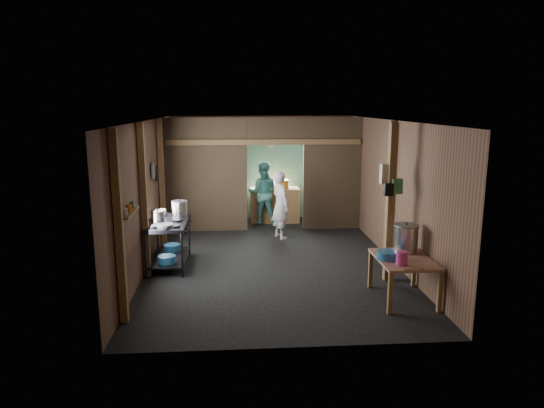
{
  "coord_description": "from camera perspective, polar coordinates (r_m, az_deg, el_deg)",
  "views": [
    {
      "loc": [
        -0.64,
        -8.91,
        2.89
      ],
      "look_at": [
        0.0,
        -0.2,
        1.1
      ],
      "focal_mm": 32.29,
      "sensor_mm": 36.0,
      "label": 1
    }
  ],
  "objects": [
    {
      "name": "wall_left",
      "position": [
        9.19,
        -14.23,
        1.26
      ],
      "size": [
        0.0,
        7.0,
        2.6
      ],
      "primitive_type": "cube",
      "color": "brown",
      "rests_on": "ground"
    },
    {
      "name": "wash_basin",
      "position": [
        7.45,
        13.3,
        -5.82
      ],
      "size": [
        0.4,
        0.4,
        0.12
      ],
      "primitive_type": "cylinder",
      "rotation": [
        0.0,
        0.0,
        -0.3
      ],
      "color": "#256A9C",
      "rests_on": "prep_table"
    },
    {
      "name": "post_left_c",
      "position": [
        10.35,
        -12.72,
        2.46
      ],
      "size": [
        0.1,
        0.12,
        2.6
      ],
      "primitive_type": "cube",
      "color": "#A17443",
      "rests_on": "floor"
    },
    {
      "name": "stock_pot",
      "position": [
        7.84,
        15.34,
        -3.92
      ],
      "size": [
        0.5,
        0.5,
        0.45
      ],
      "primitive_type": null,
      "rotation": [
        0.0,
        0.0,
        -0.4
      ],
      "color": "silver",
      "rests_on": "prep_table"
    },
    {
      "name": "cook",
      "position": [
        10.6,
        0.98,
        -0.11
      ],
      "size": [
        0.54,
        0.64,
        1.48
      ],
      "primitive_type": "imported",
      "rotation": [
        0.0,
        0.0,
        1.99
      ],
      "color": "white",
      "rests_on": "floor"
    },
    {
      "name": "turquoise_panel",
      "position": [
        12.47,
        -1.24,
        4.03
      ],
      "size": [
        4.4,
        0.06,
        2.5
      ],
      "primitive_type": "cube",
      "color": "#6BC3BA",
      "rests_on": "wall_back"
    },
    {
      "name": "partition_right",
      "position": [
        11.44,
        7.01,
        3.51
      ],
      "size": [
        1.35,
        0.1,
        2.6
      ],
      "primitive_type": "cube",
      "color": "brown",
      "rests_on": "floor"
    },
    {
      "name": "wall_right",
      "position": [
        9.5,
        13.57,
        1.62
      ],
      "size": [
        0.0,
        7.0,
        2.6
      ],
      "primitive_type": "cube",
      "color": "brown",
      "rests_on": "ground"
    },
    {
      "name": "red_cup",
      "position": [
        12.04,
        -0.77,
        2.17
      ],
      "size": [
        0.12,
        0.12,
        0.14
      ],
      "primitive_type": "cylinder",
      "color": "#C5354B",
      "rests_on": "back_counter"
    },
    {
      "name": "blue_tub_front",
      "position": [
        8.8,
        -12.18,
        -6.32
      ],
      "size": [
        0.31,
        0.31,
        0.13
      ],
      "primitive_type": "cylinder",
      "color": "#256A9C",
      "rests_on": "gas_range"
    },
    {
      "name": "stove_pot_large",
      "position": [
        9.31,
        -10.71,
        -0.55
      ],
      "size": [
        0.31,
        0.31,
        0.3
      ],
      "primitive_type": null,
      "rotation": [
        0.0,
        0.0,
        -0.04
      ],
      "color": "silver",
      "rests_on": "gas_range"
    },
    {
      "name": "wall_shelf",
      "position": [
        7.13,
        -16.32,
        -0.95
      ],
      "size": [
        0.14,
        0.8,
        0.03
      ],
      "primitive_type": "cube",
      "color": "#A17443",
      "rests_on": "wall_left"
    },
    {
      "name": "post_free",
      "position": [
        8.16,
        13.65,
        0.02
      ],
      "size": [
        0.12,
        0.12,
        2.6
      ],
      "primitive_type": "cube",
      "color": "#A17443",
      "rests_on": "floor"
    },
    {
      "name": "bag_green",
      "position": [
        8.08,
        14.35,
        2.03
      ],
      "size": [
        0.16,
        0.12,
        0.24
      ],
      "primitive_type": "cube",
      "color": "#348144",
      "rests_on": "post_free"
    },
    {
      "name": "post_right",
      "position": [
        9.29,
        13.53,
        1.41
      ],
      "size": [
        0.1,
        0.12,
        2.6
      ],
      "primitive_type": "cube",
      "color": "#A17443",
      "rests_on": "floor"
    },
    {
      "name": "jar_green",
      "position": [
        7.33,
        -16.0,
        -0.09
      ],
      "size": [
        0.06,
        0.06,
        0.1
      ],
      "primitive_type": "cylinder",
      "color": "#348144",
      "rests_on": "wall_shelf"
    },
    {
      "name": "partition_header",
      "position": [
        11.16,
        0.38,
        8.55
      ],
      "size": [
        1.3,
        0.1,
        0.6
      ],
      "primitive_type": "cube",
      "color": "brown",
      "rests_on": "wall_back"
    },
    {
      "name": "gas_range",
      "position": [
        9.06,
        -11.94,
        -4.52
      ],
      "size": [
        0.73,
        1.41,
        0.83
      ],
      "primitive_type": null,
      "color": "black",
      "rests_on": "floor"
    },
    {
      "name": "worker_back",
      "position": [
        11.85,
        -1.08,
        1.27
      ],
      "size": [
        0.81,
        0.67,
        1.54
      ],
      "primitive_type": "imported",
      "rotation": [
        0.0,
        0.0,
        3.02
      ],
      "color": "teal",
      "rests_on": "floor"
    },
    {
      "name": "blue_tub_back",
      "position": [
        9.48,
        -11.59,
        -5.0
      ],
      "size": [
        0.3,
        0.3,
        0.12
      ],
      "primitive_type": "cylinder",
      "color": "#256A9C",
      "rests_on": "gas_range"
    },
    {
      "name": "cross_beam",
      "position": [
        11.11,
        -0.9,
        7.25
      ],
      "size": [
        4.4,
        0.12,
        0.12
      ],
      "primitive_type": "cube",
      "color": "#A17443",
      "rests_on": "wall_left"
    },
    {
      "name": "pan_lid_small",
      "position": [
        9.93,
        -13.29,
        3.51
      ],
      "size": [
        0.03,
        0.3,
        0.3
      ],
      "primitive_type": "cylinder",
      "rotation": [
        0.0,
        1.57,
        0.0
      ],
      "color": "black",
      "rests_on": "wall_left"
    },
    {
      "name": "stove_pot_med",
      "position": [
        8.92,
        -13.19,
        -1.46
      ],
      "size": [
        0.31,
        0.31,
        0.22
      ],
      "primitive_type": null,
      "rotation": [
        0.0,
        0.0,
        -0.28
      ],
      "color": "silver",
      "rests_on": "gas_range"
    },
    {
      "name": "jar_white",
      "position": [
        6.88,
        -16.78,
        -0.88
      ],
      "size": [
        0.07,
        0.07,
        0.1
      ],
      "primitive_type": "cylinder",
      "color": "beige",
      "rests_on": "wall_shelf"
    },
    {
      "name": "post_left_b",
      "position": [
        8.41,
        -14.68,
        0.3
      ],
      "size": [
        0.1,
        0.12,
        2.6
      ],
      "primitive_type": "cube",
      "color": "#A17443",
      "rests_on": "floor"
    },
    {
      "name": "bag_white",
      "position": [
        8.14,
        13.3,
        3.44
      ],
      "size": [
        0.22,
        0.15,
        0.32
      ],
      "primitive_type": "cube",
      "color": "beige",
      "rests_on": "post_free"
    },
    {
      "name": "back_counter",
      "position": [
        12.15,
        0.32,
        -0.12
      ],
      "size": [
        1.2,
        0.5,
        0.85
      ],
      "primitive_type": "cube",
      "color": "#A17443",
      "rests_on": "floor"
    },
    {
      "name": "post_left_a",
      "position": [
        6.69,
        -17.4,
        -2.72
      ],
      "size": [
        0.1,
        0.12,
        2.6
      ],
      "primitive_type": "cube",
      "color": "#A17443",
      "rests_on": "floor"
    },
    {
      "name": "pink_bucket",
      "position": [
        7.22,
        14.9,
        -6.12
      ],
      "size": [
        0.18,
        0.18,
        0.2
      ],
      "primitive_type": "cylinder",
      "rotation": [
        0.0,
        0.0,
        -0.07
      ],
      "color": "#BC3981",
      "rests_on": "prep_table"
    },
    {
      "name": "bag_black",
      "position": [
        8.02,
        13.43,
        1.65
      ],
      "size": [
        0.14,
        0.1,
        0.2
      ],
      "primitive_type": "cube",
      "color": "black",
      "rests_on": "post_free"
    },
    {
      "name": "yellow_tub",
      "position": [
        12.07,
        1.1,
        2.35
      ],
      "size": [
        0.37,
        0.37,
        0.21
      ],
      "primitive_type": "cylinder",
      "color": "orange",
      "rests_on": "back_counter"
    },
    {
      "name": "partition_left",
      "position": [
        11.24,
        -7.67,
        3.35
      ],
      "size": [
        1.85,
        0.1,
        2.6
      ],
      "primitive_type": "cube",
      "color": "brown",
      "rests_on": "floor"
    },
    {
      "name": "pan_lid_big",
      "position": [
        9.52,
        -13.69,
        3.77
      ],
      "size": [
        0.03,
        0.34,
        0.34
      ],
      "primitive_type": "cylinder",
      "rotation": [
        0.0,
        1.57,
        0.0
      ],
      "color": "gray",
      "rests_on": "wall_left"
    },
    {
      "name": "jar_yellow",
      "position": [
        7.12,
        -16.35,
        -0.44
      ],
      "size": [
        0.08,
        0.08,
        0.1
      ],
      "primitive_type": "cylinder",
      "color": "orange",
      "rests_on": "wall_shelf"
    },
    {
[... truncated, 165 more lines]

